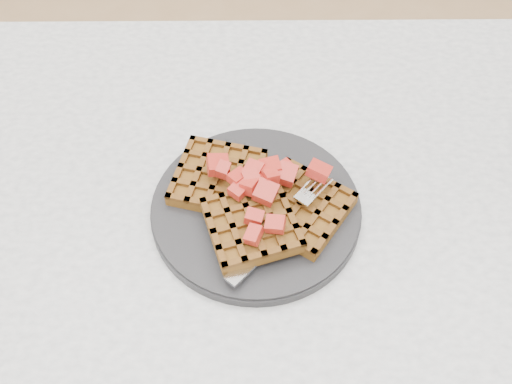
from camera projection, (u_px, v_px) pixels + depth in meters
table at (322, 280)px, 0.75m from camera, size 1.20×0.80×0.75m
plate at (256, 208)px, 0.67m from camera, size 0.25×0.25×0.02m
waffles at (256, 201)px, 0.65m from camera, size 0.22×0.19×0.03m
strawberry_pile at (256, 184)px, 0.63m from camera, size 0.15×0.15×0.02m
fork at (287, 225)px, 0.64m from camera, size 0.13×0.15×0.02m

